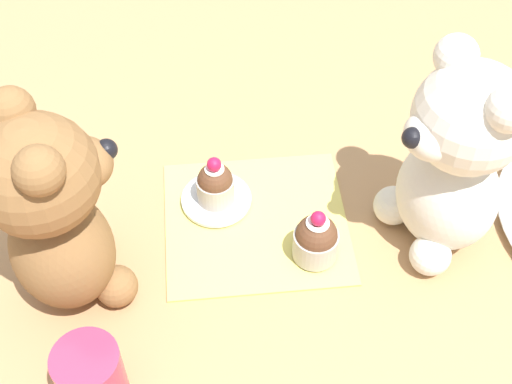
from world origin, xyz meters
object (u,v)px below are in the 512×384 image
Objects in this scene: cupcake_near_cream_bear at (316,239)px; cupcake_near_tan_bear at (215,184)px; teddy_bear_cream at (455,159)px; saucer_plate at (216,199)px; teddy_bear_tan at (54,213)px; juice_glass at (92,379)px.

cupcake_near_cream_bear and cupcake_near_tan_bear have the same top height.
teddy_bear_cream is 0.28m from saucer_plate.
cupcake_near_cream_bear is 0.14m from cupcake_near_tan_bear.
teddy_bear_tan is at bearing -87.74° from cupcake_near_cream_bear.
teddy_bear_tan is 0.28m from cupcake_near_cream_bear.
juice_glass is (0.14, 0.03, -0.08)m from teddy_bear_tan.
saucer_plate is at bearing 151.10° from juice_glass.
teddy_bear_cream reaches higher than saucer_plate.
cupcake_near_cream_bear is 0.86× the size of saucer_plate.
teddy_bear_tan is 0.16m from juice_glass.
cupcake_near_cream_bear is 1.07× the size of cupcake_near_tan_bear.
juice_glass is at bearing -57.97° from cupcake_near_cream_bear.
juice_glass reaches higher than saucer_plate.
teddy_bear_cream and teddy_bear_tan have the same top height.
teddy_bear_tan is 0.21m from cupcake_near_tan_bear.
juice_glass is (0.17, -0.38, -0.08)m from teddy_bear_cream.
cupcake_near_cream_bear is (0.02, -0.14, -0.09)m from teddy_bear_cream.
teddy_bear_tan is 2.95× the size of juice_glass.
teddy_bear_cream is at bearing -108.56° from teddy_bear_tan.
cupcake_near_cream_bear is at bearing 49.88° from saucer_plate.
cupcake_near_tan_bear is at bearing 151.10° from juice_glass.
saucer_plate is 0.27m from juice_glass.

